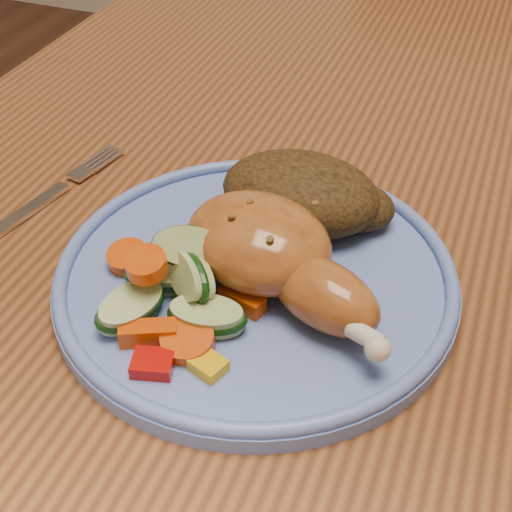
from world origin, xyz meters
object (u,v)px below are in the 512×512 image
object	(u,v)px
plate	(256,279)
fork	(43,200)
dining_table	(377,346)
chair_far	(457,147)

from	to	relation	value
plate	fork	xyz separation A→B (m)	(-0.20, 0.03, -0.00)
plate	fork	distance (m)	0.20
dining_table	chair_far	world-z (taller)	chair_far
chair_far	fork	bearing A→B (deg)	-113.36
dining_table	fork	world-z (taller)	fork
chair_far	fork	distance (m)	0.75
fork	dining_table	bearing A→B (deg)	4.48
chair_far	plate	xyz separation A→B (m)	(-0.08, -0.68, 0.26)
dining_table	plate	distance (m)	0.13
dining_table	fork	xyz separation A→B (m)	(-0.28, -0.02, 0.09)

